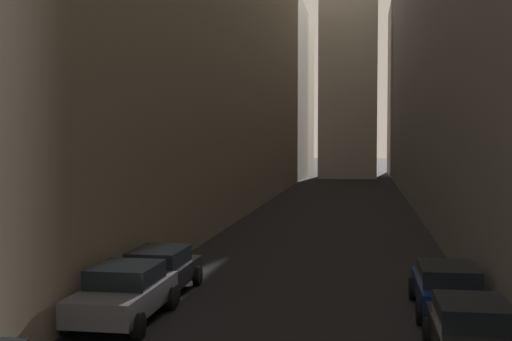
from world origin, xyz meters
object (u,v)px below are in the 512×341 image
object	(u,v)px
parked_car_left_third	(124,292)
parked_car_right_third	(473,331)
parked_car_left_far	(160,270)
parked_car_right_far	(447,286)

from	to	relation	value
parked_car_left_third	parked_car_right_third	world-z (taller)	parked_car_left_third
parked_car_left_far	parked_car_right_far	bearing A→B (deg)	-95.65
parked_car_left_far	parked_car_right_far	distance (m)	8.84
parked_car_right_third	parked_car_right_far	world-z (taller)	parked_car_right_third
parked_car_left_far	parked_car_left_third	bearing A→B (deg)	-180.00
parked_car_left_third	parked_car_right_far	distance (m)	9.12
parked_car_left_third	parked_car_right_far	size ratio (longest dim) A/B	1.02
parked_car_left_third	parked_car_left_far	size ratio (longest dim) A/B	1.02
parked_car_right_far	parked_car_left_far	bearing A→B (deg)	84.35
parked_car_left_third	parked_car_left_far	distance (m)	3.25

